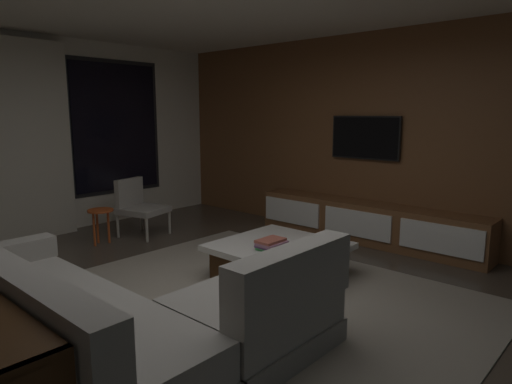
{
  "coord_description": "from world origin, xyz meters",
  "views": [
    {
      "loc": [
        -2.44,
        -2.67,
        1.67
      ],
      "look_at": [
        1.51,
        0.88,
        0.74
      ],
      "focal_mm": 31.67,
      "sensor_mm": 36.0,
      "label": 1
    }
  ],
  "objects_px": {
    "coffee_table": "(279,260)",
    "book_stack_on_coffee_table": "(271,244)",
    "media_console": "(369,224)",
    "accent_chair_near_window": "(138,204)",
    "mounted_tv": "(365,138)",
    "side_stool": "(100,216)",
    "sectional_couch": "(115,321)"
  },
  "relations": [
    {
      "from": "book_stack_on_coffee_table",
      "to": "mounted_tv",
      "type": "height_order",
      "value": "mounted_tv"
    },
    {
      "from": "coffee_table",
      "to": "media_console",
      "type": "distance_m",
      "value": 1.78
    },
    {
      "from": "sectional_couch",
      "to": "media_console",
      "type": "xyz_separation_m",
      "value": [
        3.74,
        0.12,
        -0.04
      ]
    },
    {
      "from": "book_stack_on_coffee_table",
      "to": "mounted_tv",
      "type": "xyz_separation_m",
      "value": [
        2.16,
        0.2,
        0.93
      ]
    },
    {
      "from": "coffee_table",
      "to": "book_stack_on_coffee_table",
      "type": "xyz_separation_m",
      "value": [
        -0.2,
        -0.06,
        0.23
      ]
    },
    {
      "from": "sectional_couch",
      "to": "side_stool",
      "type": "height_order",
      "value": "sectional_couch"
    },
    {
      "from": "book_stack_on_coffee_table",
      "to": "media_console",
      "type": "distance_m",
      "value": 1.98
    },
    {
      "from": "accent_chair_near_window",
      "to": "sectional_couch",
      "type": "bearing_deg",
      "value": -126.26
    },
    {
      "from": "media_console",
      "to": "mounted_tv",
      "type": "distance_m",
      "value": 1.13
    },
    {
      "from": "side_stool",
      "to": "book_stack_on_coffee_table",
      "type": "bearing_deg",
      "value": -81.09
    },
    {
      "from": "sectional_couch",
      "to": "book_stack_on_coffee_table",
      "type": "xyz_separation_m",
      "value": [
        1.76,
        0.12,
        0.13
      ]
    },
    {
      "from": "coffee_table",
      "to": "book_stack_on_coffee_table",
      "type": "bearing_deg",
      "value": -162.71
    },
    {
      "from": "side_stool",
      "to": "sectional_couch",
      "type": "bearing_deg",
      "value": -117.42
    },
    {
      "from": "media_console",
      "to": "accent_chair_near_window",
      "type": "bearing_deg",
      "value": 125.0
    },
    {
      "from": "sectional_couch",
      "to": "coffee_table",
      "type": "distance_m",
      "value": 1.97
    },
    {
      "from": "sectional_couch",
      "to": "accent_chair_near_window",
      "type": "relative_size",
      "value": 3.21
    },
    {
      "from": "coffee_table",
      "to": "accent_chair_near_window",
      "type": "bearing_deg",
      "value": 90.14
    },
    {
      "from": "accent_chair_near_window",
      "to": "media_console",
      "type": "distance_m",
      "value": 3.11
    },
    {
      "from": "coffee_table",
      "to": "book_stack_on_coffee_table",
      "type": "height_order",
      "value": "book_stack_on_coffee_table"
    },
    {
      "from": "book_stack_on_coffee_table",
      "to": "side_stool",
      "type": "relative_size",
      "value": 0.64
    },
    {
      "from": "coffee_table",
      "to": "mounted_tv",
      "type": "distance_m",
      "value": 2.28
    },
    {
      "from": "coffee_table",
      "to": "side_stool",
      "type": "height_order",
      "value": "side_stool"
    },
    {
      "from": "sectional_couch",
      "to": "mounted_tv",
      "type": "distance_m",
      "value": 4.07
    },
    {
      "from": "book_stack_on_coffee_table",
      "to": "media_console",
      "type": "xyz_separation_m",
      "value": [
        1.98,
        0.01,
        -0.16
      ]
    },
    {
      "from": "side_stool",
      "to": "media_console",
      "type": "relative_size",
      "value": 0.15
    },
    {
      "from": "mounted_tv",
      "to": "sectional_couch",
      "type": "bearing_deg",
      "value": -175.32
    },
    {
      "from": "sectional_couch",
      "to": "book_stack_on_coffee_table",
      "type": "height_order",
      "value": "sectional_couch"
    },
    {
      "from": "mounted_tv",
      "to": "media_console",
      "type": "bearing_deg",
      "value": -132.45
    },
    {
      "from": "book_stack_on_coffee_table",
      "to": "side_stool",
      "type": "xyz_separation_m",
      "value": [
        -0.39,
        2.52,
        -0.04
      ]
    },
    {
      "from": "coffee_table",
      "to": "accent_chair_near_window",
      "type": "relative_size",
      "value": 1.49
    },
    {
      "from": "book_stack_on_coffee_table",
      "to": "media_console",
      "type": "bearing_deg",
      "value": 0.18
    },
    {
      "from": "coffee_table",
      "to": "mounted_tv",
      "type": "bearing_deg",
      "value": 4.13
    }
  ]
}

